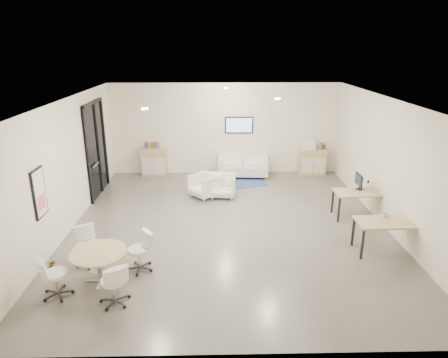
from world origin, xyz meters
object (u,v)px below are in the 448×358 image
sideboard_right (312,162)px  armchair_right (223,185)px  armchair_left (205,185)px  round_table (99,256)px  desk_front (389,224)px  loveseat (243,167)px  desk_rear (361,194)px  sideboard_left (154,162)px

sideboard_right → armchair_right: bearing=-146.2°
armchair_left → round_table: 4.98m
round_table → desk_front: bearing=10.0°
loveseat → desk_rear: 4.63m
sideboard_left → loveseat: sideboard_left is taller
round_table → desk_rear: bearing=25.8°
loveseat → armchair_right: bearing=-107.8°
loveseat → round_table: (-3.24, -6.56, 0.23)m
armchair_right → desk_front: size_ratio=0.53×
armchair_left → armchair_right: size_ratio=1.01×
sideboard_right → loveseat: 2.50m
sideboard_right → armchair_right: (-3.24, -2.17, -0.08)m
armchair_right → sideboard_right: bearing=39.9°
armchair_left → sideboard_left: bearing=179.2°
armchair_right → desk_front: armchair_right is taller
armchair_right → desk_front: (3.61, -3.50, 0.28)m
loveseat → desk_rear: bearing=-48.0°
desk_front → round_table: bearing=-171.6°
sideboard_right → desk_rear: 3.80m
armchair_left → desk_rear: size_ratio=0.53×
sideboard_left → armchair_left: bearing=-49.6°
sideboard_left → armchair_right: 3.22m
armchair_left → desk_front: armchair_left is taller
loveseat → armchair_left: 2.36m
round_table → armchair_right: bearing=61.5°
sideboard_right → armchair_left: bearing=-150.4°
desk_rear → desk_front: bearing=-95.9°
desk_front → armchair_left: bearing=138.3°
armchair_right → desk_rear: 4.01m
armchair_right → desk_front: bearing=-38.0°
loveseat → armchair_left: size_ratio=2.27×
sideboard_right → desk_rear: (0.42, -3.77, 0.20)m
loveseat → desk_rear: loveseat is taller
sideboard_right → loveseat: sideboard_right is taller
sideboard_left → round_table: bearing=-90.9°
sideboard_left → desk_front: bearing=-43.4°
loveseat → round_table: bearing=-113.4°
armchair_right → round_table: (-2.49, -4.57, 0.19)m
armchair_right → desk_rear: size_ratio=0.53×
sideboard_left → desk_rear: sideboard_left is taller
armchair_right → armchair_left: bearing=-175.2°
loveseat → desk_front: (2.86, -5.48, 0.32)m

